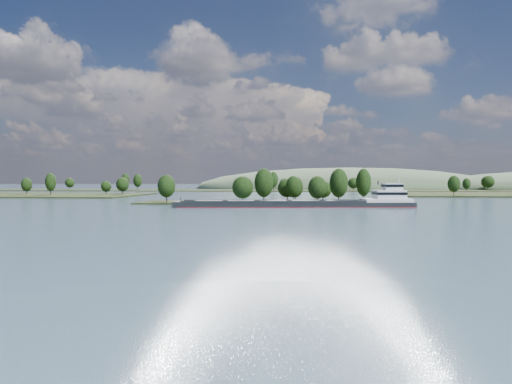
# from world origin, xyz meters

# --- Properties ---
(ground) EXTENTS (1800.00, 1800.00, 0.00)m
(ground) POSITION_xyz_m (0.00, 120.00, 0.00)
(ground) COLOR #3E596C
(ground) RESTS_ON ground
(tree_island) EXTENTS (100.00, 30.19, 15.08)m
(tree_island) POSITION_xyz_m (6.36, 178.83, 4.24)
(tree_island) COLOR black
(tree_island) RESTS_ON ground
(back_shoreline) EXTENTS (900.00, 60.00, 16.68)m
(back_shoreline) POSITION_xyz_m (7.49, 399.74, 0.73)
(back_shoreline) COLOR black
(back_shoreline) RESTS_ON ground
(hill_west) EXTENTS (320.00, 160.00, 44.00)m
(hill_west) POSITION_xyz_m (60.00, 500.00, 0.00)
(hill_west) COLOR #485D40
(hill_west) RESTS_ON ground
(cargo_barge) EXTENTS (87.41, 21.95, 11.74)m
(cargo_barge) POSITION_xyz_m (20.73, 156.32, 1.48)
(cargo_barge) COLOR black
(cargo_barge) RESTS_ON ground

